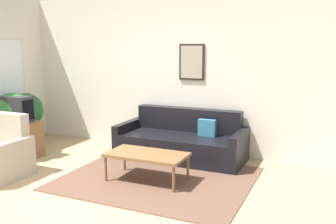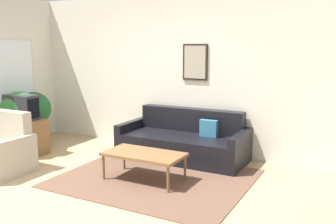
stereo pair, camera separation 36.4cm
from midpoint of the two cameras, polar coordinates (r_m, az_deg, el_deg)
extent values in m
plane|color=tan|center=(4.88, -16.09, -12.24)|extent=(16.00, 16.00, 0.00)
cube|color=brown|center=(5.27, -3.62, -10.07)|extent=(2.54, 2.09, 0.01)
cube|color=silver|center=(6.61, -2.69, 5.98)|extent=(8.00, 0.06, 2.70)
cube|color=black|center=(6.31, 1.98, 7.61)|extent=(0.44, 0.03, 0.60)
cube|color=#A89E89|center=(6.30, 1.92, 7.61)|extent=(0.38, 0.01, 0.54)
cube|color=white|center=(7.37, -25.58, 5.03)|extent=(0.02, 1.07, 1.24)
cube|color=black|center=(6.09, 0.21, -5.36)|extent=(1.81, 0.90, 0.40)
cube|color=black|center=(6.31, 1.50, -1.15)|extent=(1.81, 0.20, 0.39)
cube|color=black|center=(6.51, -7.61, -3.79)|extent=(0.12, 0.90, 0.54)
cube|color=black|center=(5.76, 9.08, -5.66)|extent=(0.12, 0.90, 0.54)
cube|color=teal|center=(5.96, 4.23, -2.49)|extent=(0.28, 0.10, 0.28)
cube|color=brown|center=(5.09, -5.31, -6.51)|extent=(1.08, 0.57, 0.04)
cylinder|color=brown|center=(5.21, -11.48, -8.54)|extent=(0.04, 0.04, 0.35)
cylinder|color=brown|center=(4.72, -1.38, -10.30)|extent=(0.04, 0.04, 0.35)
cylinder|color=brown|center=(5.60, -8.53, -7.13)|extent=(0.04, 0.04, 0.35)
cylinder|color=brown|center=(5.15, 1.01, -8.56)|extent=(0.04, 0.04, 0.35)
cube|color=brown|center=(6.73, -23.47, -3.83)|extent=(0.75, 0.47, 0.60)
cube|color=#2D2D33|center=(6.63, -23.77, 0.44)|extent=(0.57, 0.28, 0.42)
cube|color=black|center=(6.42, -22.03, 0.27)|extent=(0.01, 0.23, 0.32)
cube|color=#B2A893|center=(5.95, -24.92, -2.17)|extent=(0.68, 0.16, 0.43)
cube|color=#B2A893|center=(5.57, -24.32, -6.92)|extent=(0.09, 0.76, 0.56)
cylinder|color=slate|center=(6.93, -23.62, -4.99)|extent=(0.28, 0.28, 0.24)
cylinder|color=#51381E|center=(6.88, -23.74, -3.22)|extent=(0.04, 0.04, 0.20)
sphere|color=#337A38|center=(6.81, -23.97, -0.08)|extent=(0.67, 0.67, 0.67)
cylinder|color=#935638|center=(7.46, -21.94, -3.99)|extent=(0.26, 0.26, 0.21)
cylinder|color=#51381E|center=(7.42, -22.04, -2.51)|extent=(0.04, 0.04, 0.19)
sphere|color=#1E5628|center=(7.35, -22.23, 0.24)|extent=(0.63, 0.63, 0.63)
camera|label=1|loc=(0.18, -91.88, -0.33)|focal=40.00mm
camera|label=2|loc=(0.18, 88.12, 0.33)|focal=40.00mm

